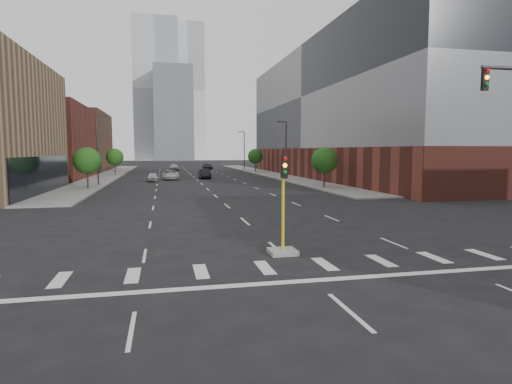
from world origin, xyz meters
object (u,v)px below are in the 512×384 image
object	(u,v)px
car_far_left	(170,175)
car_distant	(174,167)
car_near_left	(153,177)
median_traffic_signal	(283,233)
car_mid_right	(205,174)
car_deep_right	(207,166)

from	to	relation	value
car_far_left	car_distant	xyz separation A→B (m)	(1.29, 30.60, 0.06)
car_near_left	car_distant	world-z (taller)	car_distant
car_near_left	car_distant	xyz separation A→B (m)	(3.97, 34.38, 0.15)
car_far_left	car_distant	bearing A→B (deg)	87.86
car_near_left	median_traffic_signal	bearing A→B (deg)	-82.00
car_mid_right	car_distant	xyz separation A→B (m)	(-4.26, 29.16, 0.03)
car_near_left	car_deep_right	size ratio (longest dim) A/B	0.76
car_far_left	car_deep_right	distance (m)	37.53
median_traffic_signal	car_near_left	world-z (taller)	median_traffic_signal
car_mid_right	car_distant	size ratio (longest dim) A/B	1.00
car_far_left	car_deep_right	size ratio (longest dim) A/B	1.07
car_mid_right	car_far_left	bearing A→B (deg)	-166.81
car_far_left	car_mid_right	bearing A→B (deg)	14.79
median_traffic_signal	car_far_left	xyz separation A→B (m)	(-4.05, 51.34, -0.21)
median_traffic_signal	car_distant	xyz separation A→B (m)	(-2.76, 81.94, -0.16)
car_deep_right	car_mid_right	bearing A→B (deg)	-98.59
car_mid_right	car_deep_right	xyz separation A→B (m)	(3.98, 34.86, -0.04)
car_far_left	car_deep_right	world-z (taller)	car_far_left
car_deep_right	car_distant	bearing A→B (deg)	-147.42
car_near_left	car_far_left	world-z (taller)	car_far_left
car_near_left	car_deep_right	world-z (taller)	car_deep_right
car_distant	car_near_left	bearing A→B (deg)	-100.06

